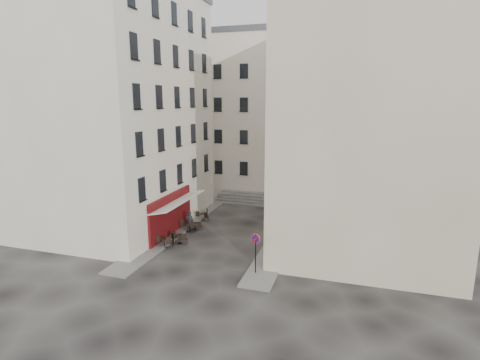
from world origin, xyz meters
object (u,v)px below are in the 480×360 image
at_px(bistro_table_b, 179,238).
at_px(pedestrian, 190,222).
at_px(no_parking_sign, 256,246).
at_px(bistro_table_a, 164,242).

height_order(bistro_table_b, pedestrian, pedestrian).
xyz_separation_m(no_parking_sign, bistro_table_a, (-7.70, 2.24, -1.46)).
xyz_separation_m(no_parking_sign, bistro_table_b, (-6.97, 3.32, -1.47)).
bearing_deg(bistro_table_a, bistro_table_b, 56.03).
height_order(bistro_table_a, pedestrian, pedestrian).
height_order(no_parking_sign, bistro_table_b, no_parking_sign).
relative_size(no_parking_sign, bistro_table_a, 2.05).
bearing_deg(bistro_table_b, pedestrian, 96.98).
bearing_deg(no_parking_sign, bistro_table_b, 173.00).
distance_m(bistro_table_a, pedestrian, 3.77).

